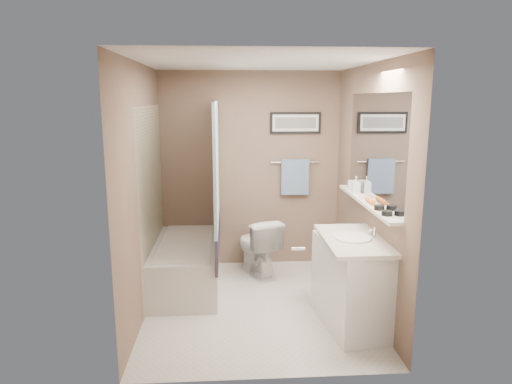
{
  "coord_description": "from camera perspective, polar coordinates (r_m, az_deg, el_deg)",
  "views": [
    {
      "loc": [
        -0.29,
        -4.32,
        2.06
      ],
      "look_at": [
        0.0,
        0.15,
        1.15
      ],
      "focal_mm": 32.0,
      "sensor_mm": 36.0,
      "label": 1
    }
  ],
  "objects": [
    {
      "name": "art_frame",
      "position": [
        5.62,
        4.95,
        8.6
      ],
      "size": [
        0.62,
        0.02,
        0.26
      ],
      "primitive_type": "cube",
      "color": "black",
      "rests_on": "wall_back"
    },
    {
      "name": "faucet_spout",
      "position": [
        4.24,
        14.63,
        -4.91
      ],
      "size": [
        0.02,
        0.02,
        0.1
      ],
      "primitive_type": "cylinder",
      "color": "silver",
      "rests_on": "countertop"
    },
    {
      "name": "tub_rim",
      "position": [
        5.15,
        -8.71,
        -6.29
      ],
      "size": [
        0.56,
        1.36,
        0.02
      ],
      "primitive_type": "cube",
      "color": "silver",
      "rests_on": "bathtub"
    },
    {
      "name": "vanity",
      "position": [
        4.35,
        12.0,
        -11.21
      ],
      "size": [
        0.61,
        0.96,
        0.8
      ],
      "primitive_type": "cube",
      "rotation": [
        0.0,
        0.0,
        0.13
      ],
      "color": "white",
      "rests_on": "ground"
    },
    {
      "name": "wall_back",
      "position": [
        5.62,
        -0.71,
        2.7
      ],
      "size": [
        2.2,
        0.04,
        2.4
      ],
      "primitive_type": "cube",
      "color": "brown",
      "rests_on": "ground"
    },
    {
      "name": "door",
      "position": [
        3.36,
        11.04,
        -7.15
      ],
      "size": [
        0.8,
        0.02,
        2.0
      ],
      "primitive_type": "cube",
      "color": "silver",
      "rests_on": "wall_front"
    },
    {
      "name": "door_handle",
      "position": [
        3.34,
        5.29,
        -7.08
      ],
      "size": [
        0.1,
        0.02,
        0.02
      ],
      "primitive_type": "cylinder",
      "rotation": [
        0.0,
        1.57,
        0.0
      ],
      "color": "silver",
      "rests_on": "door"
    },
    {
      "name": "shelf",
      "position": [
        4.48,
        13.6,
        -1.22
      ],
      "size": [
        0.12,
        1.6,
        0.03
      ],
      "primitive_type": "cube",
      "color": "silver",
      "rests_on": "wall_right"
    },
    {
      "name": "tile_surround",
      "position": [
        5.0,
        -12.86,
        -1.04
      ],
      "size": [
        0.02,
        1.55,
        2.0
      ],
      "primitive_type": "cube",
      "color": "tan",
      "rests_on": "wall_left"
    },
    {
      "name": "curtain_lower",
      "position": [
        5.04,
        -4.82,
        -5.62
      ],
      "size": [
        0.03,
        1.45,
        0.36
      ],
      "primitive_type": "cube",
      "color": "#262342",
      "rests_on": "curtain_rod"
    },
    {
      "name": "art_mat",
      "position": [
        5.6,
        4.97,
        8.6
      ],
      "size": [
        0.56,
        0.0,
        0.2
      ],
      "primitive_type": "cube",
      "color": "white",
      "rests_on": "art_frame"
    },
    {
      "name": "towel_bar",
      "position": [
        5.65,
        4.89,
        3.73
      ],
      "size": [
        0.6,
        0.02,
        0.02
      ],
      "primitive_type": "cylinder",
      "rotation": [
        0.0,
        1.57,
        0.0
      ],
      "color": "silver",
      "rests_on": "wall_back"
    },
    {
      "name": "wall_left",
      "position": [
        4.47,
        -13.82,
        0.07
      ],
      "size": [
        0.04,
        2.5,
        2.4
      ],
      "primitive_type": "cube",
      "color": "brown",
      "rests_on": "ground"
    },
    {
      "name": "mirror",
      "position": [
        4.41,
        14.6,
        5.39
      ],
      "size": [
        0.02,
        1.6,
        1.0
      ],
      "primitive_type": "cube",
      "color": "silver",
      "rests_on": "wall_right"
    },
    {
      "name": "faucet_knob",
      "position": [
        4.34,
        14.2,
        -4.8
      ],
      "size": [
        0.05,
        0.05,
        0.05
      ],
      "primitive_type": "sphere",
      "color": "silver",
      "rests_on": "countertop"
    },
    {
      "name": "glass_jar",
      "position": [
        4.96,
        11.85,
        0.85
      ],
      "size": [
        0.08,
        0.08,
        0.1
      ],
      "primitive_type": "cylinder",
      "color": "silver",
      "rests_on": "shelf"
    },
    {
      "name": "wall_front",
      "position": [
        3.22,
        1.58,
        -4.04
      ],
      "size": [
        2.2,
        0.04,
        2.4
      ],
      "primitive_type": "cube",
      "color": "brown",
      "rests_on": "ground"
    },
    {
      "name": "art_image",
      "position": [
        5.6,
        4.98,
        8.59
      ],
      "size": [
        0.5,
        0.0,
        0.13
      ],
      "primitive_type": "cube",
      "color": "#595959",
      "rests_on": "art_mat"
    },
    {
      "name": "curtain_rod",
      "position": [
        4.82,
        -5.12,
        11.33
      ],
      "size": [
        0.02,
        1.55,
        0.02
      ],
      "primitive_type": "cylinder",
      "rotation": [
        1.57,
        0.0,
        0.0
      ],
      "color": "silver",
      "rests_on": "wall_left"
    },
    {
      "name": "bathtub",
      "position": [
        5.23,
        -8.63,
        -8.9
      ],
      "size": [
        0.71,
        1.51,
        0.5
      ],
      "primitive_type": "cube",
      "rotation": [
        0.0,
        0.0,
        0.01
      ],
      "color": "silver",
      "rests_on": "ground"
    },
    {
      "name": "toilet",
      "position": [
        5.45,
        0.15,
        -6.77
      ],
      "size": [
        0.61,
        0.78,
        0.7
      ],
      "primitive_type": "imported",
      "rotation": [
        0.0,
        0.0,
        3.51
      ],
      "color": "white",
      "rests_on": "ground"
    },
    {
      "name": "wall_right",
      "position": [
        4.61,
        13.64,
        0.41
      ],
      "size": [
        0.04,
        2.5,
        2.4
      ],
      "primitive_type": "cube",
      "color": "brown",
      "rests_on": "ground"
    },
    {
      "name": "ceiling",
      "position": [
        4.34,
        0.13,
        15.72
      ],
      "size": [
        2.2,
        2.5,
        0.04
      ],
      "primitive_type": "cube",
      "color": "white",
      "rests_on": "wall_back"
    },
    {
      "name": "curtain_upper",
      "position": [
        4.86,
        -4.98,
        3.65
      ],
      "size": [
        0.03,
        1.45,
        1.28
      ],
      "primitive_type": "cube",
      "color": "white",
      "rests_on": "curtain_rod"
    },
    {
      "name": "towel",
      "position": [
        5.65,
        4.89,
        1.89
      ],
      "size": [
        0.34,
        0.05,
        0.44
      ],
      "primitive_type": "cube",
      "color": "#94B6D8",
      "rests_on": "towel_bar"
    },
    {
      "name": "candle_bowl_near",
      "position": [
        3.94,
        16.05,
        -2.55
      ],
      "size": [
        0.09,
        0.09,
        0.04
      ],
      "primitive_type": "cylinder",
      "color": "black",
      "rests_on": "shelf"
    },
    {
      "name": "ground",
      "position": [
        4.79,
        0.12,
        -13.96
      ],
      "size": [
        2.5,
        2.5,
        0.0
      ],
      "primitive_type": "plane",
      "color": "beige",
      "rests_on": "ground"
    },
    {
      "name": "hair_brush_front",
      "position": [
        4.37,
        14.04,
        -1.07
      ],
      "size": [
        0.05,
        0.22,
        0.04
      ],
      "primitive_type": "cylinder",
      "rotation": [
        1.57,
        0.0,
        -0.03
      ],
      "color": "orange",
      "rests_on": "shelf"
    },
    {
      "name": "pink_comb",
      "position": [
        4.63,
        13.0,
        -0.54
      ],
      "size": [
        0.03,
        0.16,
        0.01
      ],
      "primitive_type": "cube",
      "rotation": [
        0.0,
        0.0,
        -0.02
      ],
      "color": "pink",
      "rests_on": "shelf"
    },
    {
      "name": "soap_bottle",
      "position": [
        4.8,
        12.38,
        0.9
      ],
      "size": [
        0.09,
        0.09,
        0.17
      ],
      "primitive_type": "imported",
      "rotation": [
        0.0,
        0.0,
        -0.12
      ],
      "color": "#999999",
      "rests_on": "shelf"
    },
    {
      "name": "countertop",
      "position": [
        4.21,
        12.11,
        -5.93
      ],
      "size": [
        0.54,
        0.96,
        0.04
      ],
      "primitive_type": "cube",
      "color": "beige",
      "rests_on": "vanity"
    },
    {
      "name": "sink_basin",
      "position": [
        4.2,
        11.99,
        -5.57
      ],
      "size": [
        0.34,
        0.34,
        0.01
      ],
      "primitive_type": "cylinder",
      "color": "white",
      "rests_on": "countertop"
    },
    {
      "name": "candle_bowl_far",
      "position": [
        4.12,
        15.14,
        -1.89
      ],
      "size": [
        0.09,
        0.09,
        0.04
      ],
      "primitive_type": "cylinder",
      "color": "black",
      "rests_on": "shelf"
    }
  ]
}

